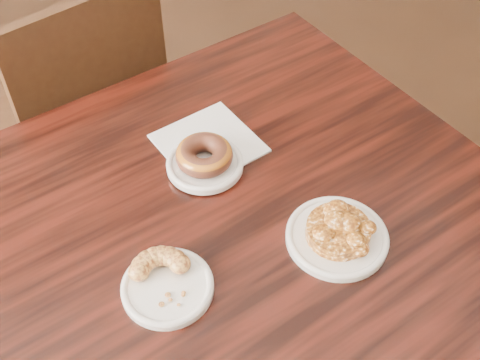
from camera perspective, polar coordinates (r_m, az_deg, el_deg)
name	(u,v)px	position (r m, az deg, el deg)	size (l,w,h in m)	color
cafe_table	(247,330)	(1.37, 0.67, -14.07)	(0.97, 0.97, 0.75)	black
chair_far	(77,118)	(1.75, -15.23, 5.68)	(0.43, 0.43, 0.90)	black
napkin	(209,143)	(1.19, -3.00, 3.51)	(0.18, 0.18, 0.00)	white
plate_donut	(205,164)	(1.14, -3.35, 1.49)	(0.15, 0.15, 0.01)	white
plate_cruller	(168,287)	(0.98, -6.88, -10.08)	(0.15, 0.15, 0.01)	white
plate_fritter	(337,237)	(1.04, 9.17, -5.40)	(0.18, 0.18, 0.01)	white
glazed_donut	(204,155)	(1.12, -3.41, 2.38)	(0.11, 0.11, 0.04)	brown
apple_fritter	(339,229)	(1.02, 9.33, -4.60)	(0.15, 0.15, 0.04)	#431D07
cruller_fragment	(166,280)	(0.96, -7.00, -9.39)	(0.12, 0.12, 0.03)	#5E2B12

